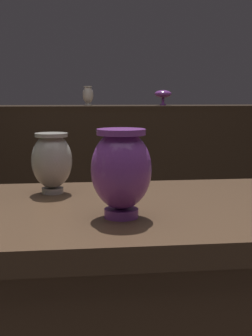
% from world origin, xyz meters
% --- Properties ---
extents(back_display_shelf, '(2.60, 0.40, 0.99)m').
position_xyz_m(back_display_shelf, '(0.00, 2.20, 0.49)').
color(back_display_shelf, black).
rests_on(back_display_shelf, ground_plane).
extents(vase_centerpiece, '(0.13, 0.13, 0.19)m').
position_xyz_m(vase_centerpiece, '(-0.03, -0.11, 0.91)').
color(vase_centerpiece, '#7A388E').
rests_on(vase_centerpiece, display_plinth).
extents(vase_right_accent, '(0.11, 0.11, 0.16)m').
position_xyz_m(vase_right_accent, '(-0.19, 0.17, 0.89)').
color(vase_right_accent, gray).
rests_on(vase_right_accent, display_plinth).
extents(shelf_vase_center, '(0.07, 0.07, 0.13)m').
position_xyz_m(shelf_vase_center, '(0.00, 2.28, 1.06)').
color(shelf_vase_center, silver).
rests_on(shelf_vase_center, back_display_shelf).
extents(shelf_vase_right, '(0.12, 0.12, 0.11)m').
position_xyz_m(shelf_vase_right, '(0.52, 2.20, 1.07)').
color(shelf_vase_right, '#7A388E').
rests_on(shelf_vase_right, back_display_shelf).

